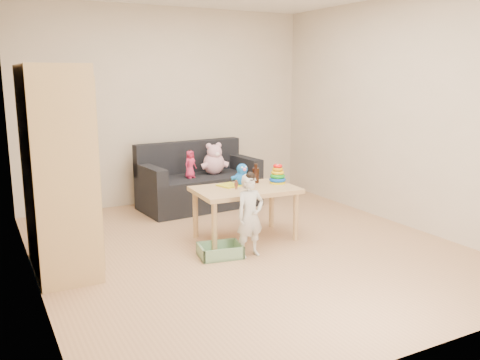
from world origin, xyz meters
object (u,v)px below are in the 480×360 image
wardrobe (57,170)px  play_table (245,213)px  toddler (250,217)px  sofa (200,191)px

wardrobe → play_table: bearing=-0.6°
wardrobe → play_table: size_ratio=1.71×
play_table → toddler: 0.54m
toddler → wardrobe: bearing=158.8°
sofa → play_table: size_ratio=1.44×
sofa → toddler: bearing=-103.7°
sofa → wardrobe: bearing=-148.6°
wardrobe → toddler: (1.65, -0.50, -0.51)m
wardrobe → sofa: wardrobe is taller
play_table → toddler: toddler is taller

